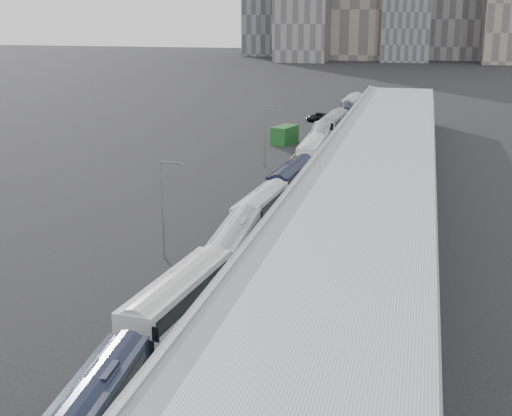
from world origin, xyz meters
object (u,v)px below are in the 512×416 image
(street_lamp_near, at_px, (164,203))
(bus_5, at_px, (292,182))
(bus_4, at_px, (261,211))
(bus_7, at_px, (321,140))
(suv, at_px, (318,117))
(street_lamp_far, at_px, (266,132))
(bus_6, at_px, (312,154))
(bus_9, at_px, (346,114))
(bus_2, at_px, (179,305))
(shipping_container, at_px, (285,135))
(bus_10, at_px, (352,106))
(bus_3, at_px, (234,248))
(bus_8, at_px, (334,125))

(street_lamp_near, bearing_deg, bus_5, 74.68)
(bus_4, distance_m, bus_7, 41.95)
(bus_5, xyz_separation_m, suv, (-5.79, 59.56, -0.82))
(bus_7, height_order, street_lamp_far, street_lamp_far)
(bus_6, height_order, bus_9, bus_6)
(bus_2, xyz_separation_m, shipping_container, (-6.49, 71.68, -0.20))
(bus_6, xyz_separation_m, suv, (-5.56, 42.06, -0.87))
(street_lamp_near, bearing_deg, bus_10, 85.90)
(bus_5, distance_m, bus_7, 28.66)
(shipping_container, bearing_deg, bus_7, -17.53)
(bus_3, xyz_separation_m, bus_6, (0.09, 43.12, 0.06))
(street_lamp_near, bearing_deg, bus_6, 81.14)
(bus_2, height_order, bus_4, bus_2)
(bus_5, relative_size, bus_9, 1.03)
(bus_5, xyz_separation_m, street_lamp_far, (-6.35, 14.44, 3.47))
(bus_6, bearing_deg, bus_8, 89.80)
(bus_10, bearing_deg, bus_4, -88.51)
(bus_4, distance_m, suv, 73.04)
(bus_6, distance_m, street_lamp_far, 7.65)
(street_lamp_far, bearing_deg, bus_8, 79.24)
(bus_4, height_order, street_lamp_near, street_lamp_near)
(bus_3, bearing_deg, bus_4, 88.69)
(bus_7, bearing_deg, bus_4, -95.45)
(bus_5, relative_size, street_lamp_far, 1.50)
(bus_6, bearing_deg, bus_2, -91.52)
(bus_4, bearing_deg, bus_10, 93.98)
(bus_3, bearing_deg, bus_9, 86.41)
(bus_5, relative_size, street_lamp_near, 1.47)
(bus_10, distance_m, suv, 12.55)
(bus_5, distance_m, bus_9, 58.99)
(bus_3, relative_size, bus_9, 1.02)
(bus_8, distance_m, bus_9, 14.15)
(bus_2, height_order, bus_6, bus_2)
(street_lamp_far, bearing_deg, bus_9, 81.83)
(shipping_container, bearing_deg, street_lamp_near, -73.55)
(street_lamp_near, distance_m, street_lamp_far, 39.53)
(bus_6, relative_size, shipping_container, 2.53)
(bus_6, relative_size, bus_9, 1.05)
(bus_7, distance_m, suv, 31.35)
(bus_3, height_order, street_lamp_near, street_lamp_near)
(bus_2, bearing_deg, bus_3, 93.38)
(shipping_container, height_order, suv, shipping_container)
(bus_4, relative_size, bus_8, 0.94)
(bus_9, bearing_deg, bus_6, -94.97)
(bus_2, relative_size, bus_3, 1.06)
(bus_8, relative_size, street_lamp_near, 1.49)
(bus_5, height_order, suv, bus_5)
(suv, bearing_deg, bus_10, 86.82)
(bus_6, bearing_deg, bus_7, 91.38)
(bus_10, relative_size, shipping_container, 2.58)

